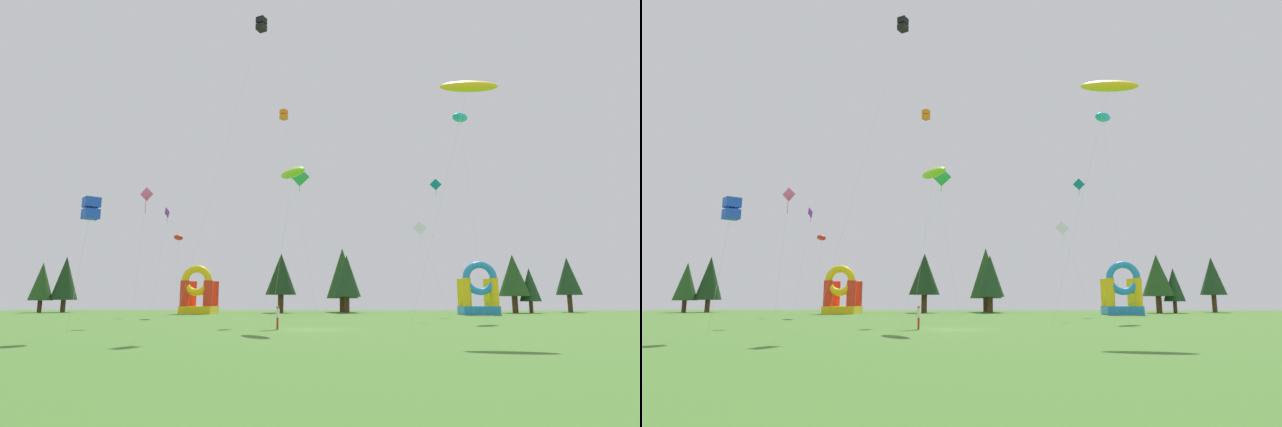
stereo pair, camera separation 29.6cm
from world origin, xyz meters
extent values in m
plane|color=#47752D|center=(0.00, 0.00, 0.00)|extent=(120.00, 120.00, 0.00)
ellipsoid|color=yellow|center=(10.14, -4.07, 15.34)|extent=(3.81, 2.35, 1.63)
cylinder|color=silver|center=(8.11, -3.52, 7.67)|extent=(4.08, 1.11, 15.35)
pyramid|color=#0C7F7A|center=(14.57, 31.58, 17.23)|extent=(1.14, 0.21, 1.14)
cylinder|color=#0C7F7A|center=(14.57, 31.49, 16.52)|extent=(0.04, 0.04, 1.42)
cylinder|color=silver|center=(16.32, 29.70, 8.61)|extent=(3.51, 3.59, 17.23)
cube|color=orange|center=(-3.79, 12.59, 19.98)|extent=(0.85, 0.85, 0.44)
cube|color=orange|center=(-3.79, 12.59, 20.51)|extent=(0.85, 0.85, 0.44)
cylinder|color=silver|center=(-2.22, 15.02, 10.12)|extent=(3.14, 4.88, 20.25)
ellipsoid|color=#8CD826|center=(-1.52, 0.46, 11.03)|extent=(2.89, 3.79, 1.45)
cylinder|color=silver|center=(-2.51, 2.34, 5.51)|extent=(1.98, 3.77, 11.03)
pyramid|color=green|center=(-1.52, 6.29, 12.24)|extent=(1.34, 0.83, 1.31)
cylinder|color=green|center=(-1.55, 6.38, 11.60)|extent=(0.04, 0.04, 1.25)
cylinder|color=silver|center=(-3.28, 7.11, 6.11)|extent=(3.47, 1.47, 12.23)
pyramid|color=white|center=(9.72, 15.46, 8.95)|extent=(1.10, 0.59, 1.05)
cylinder|color=white|center=(9.73, 15.38, 8.06)|extent=(0.04, 0.04, 1.83)
cylinder|color=silver|center=(10.94, 14.54, 4.49)|extent=(2.42, 1.71, 8.98)
cube|color=blue|center=(-11.51, -8.33, 6.55)|extent=(1.10, 1.10, 0.53)
cube|color=blue|center=(-11.51, -8.33, 7.19)|extent=(1.10, 1.10, 0.53)
cylinder|color=silver|center=(-12.42, -7.42, 3.43)|extent=(1.84, 1.84, 6.87)
cube|color=black|center=(-4.48, 2.90, 24.00)|extent=(0.90, 0.90, 0.50)
cube|color=black|center=(-4.48, 2.90, 24.61)|extent=(0.90, 0.90, 0.50)
cylinder|color=silver|center=(-8.05, 4.44, 12.15)|extent=(7.14, 3.09, 24.31)
pyramid|color=#EA599E|center=(-14.23, 5.15, 10.55)|extent=(0.86, 0.32, 0.85)
cylinder|color=#EA599E|center=(-14.22, 5.21, 9.77)|extent=(0.04, 0.04, 1.58)
cylinder|color=silver|center=(-14.87, 6.04, 5.28)|extent=(1.31, 1.68, 10.56)
ellipsoid|color=red|center=(-16.90, 21.23, 9.01)|extent=(2.17, 3.06, 0.90)
cylinder|color=silver|center=(-16.57, 20.47, 4.51)|extent=(0.66, 1.53, 9.01)
pyramid|color=purple|center=(-19.90, 25.64, 12.70)|extent=(1.01, 1.01, 1.00)
cylinder|color=purple|center=(-19.95, 25.59, 12.06)|extent=(0.04, 0.04, 1.23)
cylinder|color=silver|center=(-19.96, 23.76, 6.34)|extent=(0.02, 3.66, 12.68)
ellipsoid|color=#19B7CC|center=(15.47, 19.99, 22.43)|extent=(3.13, 3.61, 1.55)
cylinder|color=silver|center=(16.73, 21.80, 11.21)|extent=(2.54, 3.63, 22.43)
cylinder|color=#B21E26|center=(-2.42, 0.09, 0.39)|extent=(0.14, 0.14, 0.77)
cylinder|color=#B21E26|center=(-2.38, -0.06, 0.39)|extent=(0.14, 0.14, 0.77)
cylinder|color=silver|center=(-2.40, 0.01, 1.08)|extent=(0.34, 0.34, 0.61)
sphere|color=#9E704C|center=(-2.40, 0.01, 1.49)|extent=(0.21, 0.21, 0.21)
cube|color=yellow|center=(-18.41, 35.66, 0.53)|extent=(4.53, 4.67, 1.06)
cylinder|color=red|center=(-20.04, 33.96, 2.82)|extent=(1.27, 1.27, 3.53)
cylinder|color=red|center=(-16.78, 33.96, 2.82)|extent=(1.27, 1.27, 3.53)
cylinder|color=red|center=(-20.04, 37.36, 2.82)|extent=(1.27, 1.27, 3.53)
cylinder|color=red|center=(-16.78, 37.36, 2.82)|extent=(1.27, 1.27, 3.53)
torus|color=yellow|center=(-18.41, 33.96, 4.58)|extent=(4.28, 1.01, 4.28)
cube|color=#268CD8|center=(19.95, 33.58, 0.56)|extent=(4.68, 4.08, 1.11)
cylinder|color=yellow|center=(18.18, 32.12, 2.94)|extent=(1.14, 1.14, 3.64)
cylinder|color=yellow|center=(21.71, 32.12, 2.94)|extent=(1.14, 1.14, 3.64)
cylinder|color=yellow|center=(18.18, 35.05, 2.94)|extent=(1.14, 1.14, 3.64)
cylinder|color=yellow|center=(21.71, 35.05, 2.94)|extent=(1.14, 1.14, 3.64)
torus|color=#268CD8|center=(19.95, 32.12, 4.76)|extent=(4.45, 0.91, 4.45)
cylinder|color=#4C331E|center=(-44.68, 40.37, 0.92)|extent=(0.63, 0.63, 1.84)
cone|color=#234C1E|center=(-44.68, 40.37, 4.76)|extent=(3.51, 3.51, 5.83)
cylinder|color=#4C331E|center=(-41.80, 41.76, 0.96)|extent=(0.71, 0.71, 1.92)
cone|color=#193819|center=(-41.80, 41.76, 5.32)|extent=(3.93, 3.93, 6.80)
cylinder|color=#4C331E|center=(-7.50, 40.78, 1.35)|extent=(0.84, 0.84, 2.69)
cone|color=#193819|center=(-7.50, 40.78, 5.82)|extent=(4.69, 4.69, 6.25)
cylinder|color=#4C331E|center=(1.80, 45.31, 1.08)|extent=(0.92, 0.92, 2.16)
cone|color=#234C1E|center=(1.80, 45.31, 6.15)|extent=(5.10, 5.10, 7.98)
cylinder|color=#4C331E|center=(2.47, 40.76, 1.18)|extent=(0.76, 0.76, 2.37)
cone|color=#1E4221|center=(2.47, 40.76, 5.50)|extent=(4.24, 4.24, 6.27)
cylinder|color=#4C331E|center=(27.42, 41.45, 1.23)|extent=(0.82, 0.82, 2.47)
cone|color=#234C1E|center=(27.42, 41.45, 5.56)|extent=(4.55, 4.55, 6.18)
cylinder|color=#4C331E|center=(29.82, 41.67, 0.85)|extent=(0.55, 0.55, 1.71)
cone|color=#1E4221|center=(29.82, 41.67, 4.17)|extent=(3.07, 3.07, 4.93)
cylinder|color=#4C331E|center=(37.34, 45.84, 1.34)|extent=(0.70, 0.70, 2.69)
cone|color=#1E4221|center=(37.34, 45.84, 5.62)|extent=(3.86, 3.86, 5.87)
camera|label=1|loc=(2.19, -33.71, 2.01)|focal=27.47mm
camera|label=2|loc=(2.49, -33.69, 2.01)|focal=27.47mm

